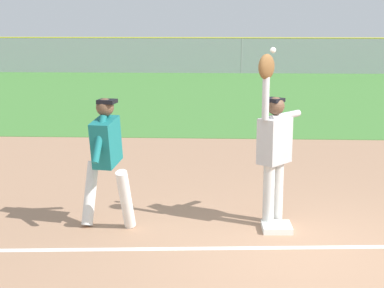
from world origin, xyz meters
The scene contains 10 objects.
ground_plane centered at (0.00, 0.00, 0.00)m, with size 72.70×72.70×0.00m, color tan.
outfield_grass centered at (0.00, 14.62, 0.01)m, with size 53.63×15.84×0.01m, color #478438.
first_base centered at (-0.26, 0.81, 0.04)m, with size 0.38×0.38×0.08m, color white.
fielder centered at (-0.31, 1.02, 1.12)m, with size 0.67×0.75×2.28m.
runner centered at (-2.47, 0.83, 1.00)m, with size 0.75×0.84×1.72m.
baseball centered at (-0.35, 1.02, 2.32)m, with size 0.07×0.07×0.07m, color white.
outfield_fence centered at (0.00, 22.54, 0.87)m, with size 53.71×0.08×1.73m.
parked_car_silver centered at (-6.62, 26.45, 0.67)m, with size 4.53×2.38×1.25m.
parked_car_white centered at (-1.13, 25.92, 0.67)m, with size 4.57×2.47×1.25m.
parked_car_red centered at (3.18, 26.10, 0.67)m, with size 4.50×2.31×1.25m.
Camera 1 is at (-1.01, -6.59, 2.74)m, focal length 55.68 mm.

